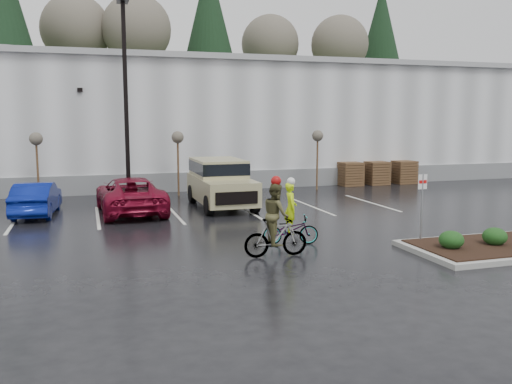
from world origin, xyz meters
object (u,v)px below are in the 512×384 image
object	(u,v)px
car_red	(130,195)
cyclist_hivis	(291,223)
sapling_east	(318,139)
pallet_stack_a	(350,174)
cyclist_olive	(276,227)
sapling_west	(36,143)
pallet_stack_b	(377,173)
lamppost	(125,77)
suv_tan	(221,183)
pallet_stack_c	(404,172)
car_blue	(37,199)
fire_lane_sign	(422,200)
sapling_mid	(178,141)

from	to	relation	value
car_red	cyclist_hivis	xyz separation A→B (m)	(4.25, -7.12, -0.09)
sapling_east	pallet_stack_a	xyz separation A→B (m)	(2.50, 1.00, -2.05)
pallet_stack_a	cyclist_olive	world-z (taller)	cyclist_olive
car_red	cyclist_olive	size ratio (longest dim) A/B	2.33
car_red	cyclist_hivis	size ratio (longest dim) A/B	2.56
sapling_west	pallet_stack_b	bearing A→B (deg)	3.14
lamppost	pallet_stack_a	bearing A→B (deg)	9.09
lamppost	suv_tan	xyz separation A→B (m)	(3.71, -3.06, -4.66)
pallet_stack_a	pallet_stack_c	xyz separation A→B (m)	(3.50, 0.00, 0.00)
cyclist_olive	pallet_stack_a	bearing A→B (deg)	-32.42
cyclist_hivis	pallet_stack_c	bearing A→B (deg)	-31.02
car_blue	pallet_stack_c	bearing A→B (deg)	-161.55
lamppost	fire_lane_sign	xyz separation A→B (m)	(7.80, -11.80, -4.28)
sapling_west	pallet_stack_b	distance (m)	18.34
suv_tan	cyclist_olive	world-z (taller)	cyclist_olive
fire_lane_sign	car_red	world-z (taller)	fire_lane_sign
pallet_stack_b	car_red	xyz separation A→B (m)	(-14.38, -5.38, 0.06)
sapling_west	suv_tan	world-z (taller)	sapling_west
sapling_east	fire_lane_sign	size ratio (longest dim) A/B	1.45
car_blue	cyclist_olive	distance (m)	11.31
cyclist_olive	car_red	bearing A→B (deg)	23.32
lamppost	car_blue	world-z (taller)	lamppost
sapling_east	car_red	distance (m)	11.26
fire_lane_sign	car_blue	size ratio (longest dim) A/B	0.54
sapling_east	pallet_stack_c	distance (m)	6.42
suv_tan	cyclist_hivis	bearing A→B (deg)	-87.26
lamppost	pallet_stack_b	size ratio (longest dim) A/B	6.83
fire_lane_sign	car_red	bearing A→B (deg)	133.47
car_red	suv_tan	bearing A→B (deg)	-177.86
sapling_east	cyclist_olive	bearing A→B (deg)	-118.25
pallet_stack_c	sapling_west	bearing A→B (deg)	-177.14
lamppost	car_blue	bearing A→B (deg)	-143.23
sapling_west	suv_tan	xyz separation A→B (m)	(7.71, -4.06, -1.70)
sapling_east	pallet_stack_a	bearing A→B (deg)	21.80
lamppost	sapling_mid	distance (m)	4.00
sapling_east	fire_lane_sign	world-z (taller)	sapling_east
car_blue	suv_tan	xyz separation A→B (m)	(7.49, -0.23, 0.36)
sapling_west	sapling_east	bearing A→B (deg)	0.00
pallet_stack_a	sapling_west	bearing A→B (deg)	-176.53
pallet_stack_b	car_blue	world-z (taller)	pallet_stack_b
lamppost	fire_lane_sign	bearing A→B (deg)	-56.54
pallet_stack_b	cyclist_hivis	world-z (taller)	cyclist_hivis
sapling_west	lamppost	bearing A→B (deg)	-14.04
car_red	suv_tan	xyz separation A→B (m)	(3.89, 0.32, 0.29)
pallet_stack_a	pallet_stack_c	distance (m)	3.50
car_blue	pallet_stack_a	bearing A→B (deg)	-158.75
cyclist_hivis	sapling_east	bearing A→B (deg)	-14.64
car_red	sapling_east	bearing A→B (deg)	-159.31
sapling_east	pallet_stack_c	world-z (taller)	sapling_east
cyclist_hivis	cyclist_olive	distance (m)	1.59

